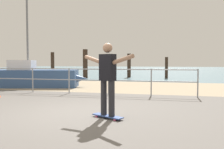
% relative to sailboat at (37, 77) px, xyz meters
% --- Properties ---
extents(ground_plane, '(24.00, 10.00, 0.04)m').
position_rel_sailboat_xyz_m(ground_plane, '(4.37, -6.55, -0.52)').
color(ground_plane, '#605B56').
rests_on(ground_plane, ground).
extents(beach_strip, '(24.00, 6.00, 0.04)m').
position_rel_sailboat_xyz_m(beach_strip, '(4.37, 1.45, -0.52)').
color(beach_strip, tan).
rests_on(beach_strip, ground).
extents(sea_surface, '(72.00, 50.00, 0.04)m').
position_rel_sailboat_xyz_m(sea_surface, '(4.37, 29.45, -0.52)').
color(sea_surface, slate).
rests_on(sea_surface, ground).
extents(railing_fence, '(11.72, 0.05, 1.05)m').
position_rel_sailboat_xyz_m(railing_fence, '(1.79, -1.95, 0.18)').
color(railing_fence, gray).
rests_on(railing_fence, ground).
extents(sailboat, '(5.07, 2.40, 4.86)m').
position_rel_sailboat_xyz_m(sailboat, '(0.00, 0.00, 0.00)').
color(sailboat, '#335184').
rests_on(sailboat, ground).
extents(skateboard, '(0.80, 0.54, 0.08)m').
position_rel_sailboat_xyz_m(skateboard, '(5.29, -5.86, -0.45)').
color(skateboard, '#334C8C').
rests_on(skateboard, ground).
extents(skateboarder, '(1.33, 0.74, 1.65)m').
position_rel_sailboat_xyz_m(skateboarder, '(5.29, -5.86, 0.50)').
color(skateboarder, '#26262B').
rests_on(skateboarder, skateboard).
extents(groyne_post_0, '(0.29, 0.29, 2.11)m').
position_rel_sailboat_xyz_m(groyne_post_0, '(-2.87, 7.22, 0.53)').
color(groyne_post_0, '#332319').
rests_on(groyne_post_0, ground).
extents(groyne_post_1, '(0.37, 0.37, 2.28)m').
position_rel_sailboat_xyz_m(groyne_post_1, '(0.20, 6.67, 0.62)').
color(groyne_post_1, '#332319').
rests_on(groyne_post_1, ground).
extents(groyne_post_2, '(0.30, 0.30, 2.00)m').
position_rel_sailboat_xyz_m(groyne_post_2, '(3.26, 8.89, 0.48)').
color(groyne_post_2, '#332319').
rests_on(groyne_post_2, ground).
extents(groyne_post_3, '(0.24, 0.24, 1.69)m').
position_rel_sailboat_xyz_m(groyne_post_3, '(6.32, 8.63, 0.33)').
color(groyne_post_3, '#332319').
rests_on(groyne_post_3, ground).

